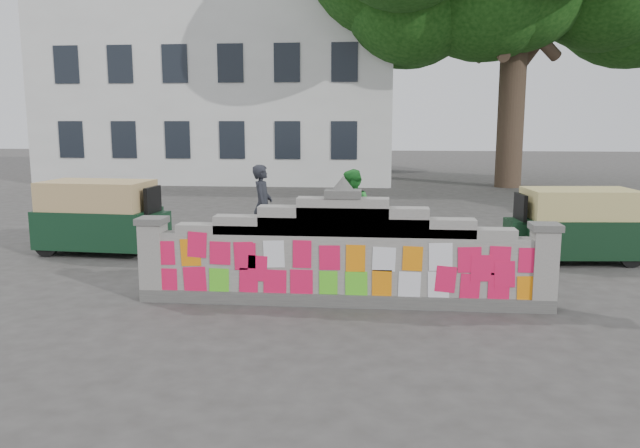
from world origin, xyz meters
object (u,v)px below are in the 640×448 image
object	(u,v)px
cyclist_bike	(263,233)
rickshaw_right	(575,224)
rickshaw_left	(102,216)
pedestrian	(352,212)
cyclist_rider	(263,217)

from	to	relation	value
cyclist_bike	rickshaw_right	xyz separation A→B (m)	(6.37, 0.17, 0.27)
rickshaw_left	pedestrian	bearing A→B (deg)	7.51
rickshaw_left	cyclist_rider	bearing A→B (deg)	3.25
cyclist_bike	cyclist_rider	world-z (taller)	cyclist_rider
pedestrian	rickshaw_left	xyz separation A→B (m)	(-5.36, -0.35, -0.10)
cyclist_bike	pedestrian	world-z (taller)	pedestrian
cyclist_rider	cyclist_bike	bearing A→B (deg)	-0.00
pedestrian	rickshaw_left	distance (m)	5.38
cyclist_rider	pedestrian	distance (m)	1.88
cyclist_bike	pedestrian	xyz separation A→B (m)	(1.84, 0.38, 0.42)
cyclist_bike	cyclist_rider	bearing A→B (deg)	-0.00
cyclist_rider	rickshaw_right	size ratio (longest dim) A/B	0.62
rickshaw_left	cyclist_bike	bearing A→B (deg)	3.25
pedestrian	rickshaw_left	bearing A→B (deg)	-104.29
rickshaw_left	rickshaw_right	world-z (taller)	rickshaw_left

